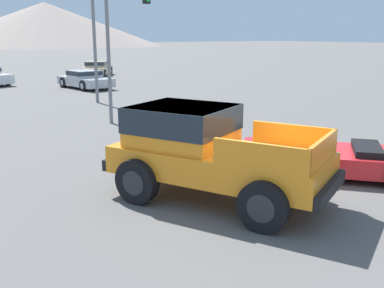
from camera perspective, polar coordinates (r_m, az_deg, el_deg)
name	(u,v)px	position (r m, az deg, el deg)	size (l,w,h in m)	color
ground_plane	(232,197)	(9.80, 5.07, -6.70)	(320.00, 320.00, 0.00)	#5B5956
orange_pickup_truck	(205,147)	(9.45, 1.63, -0.37)	(3.75, 5.09, 1.94)	orange
red_convertible_car	(333,159)	(11.73, 17.45, -1.77)	(4.33, 4.65, 1.03)	red
parked_car_silver	(85,79)	(30.05, -13.42, 8.03)	(2.39, 4.49, 1.14)	#B7BABF
parked_car_tan	(97,69)	(38.56, -11.94, 9.36)	(3.93, 4.52, 1.23)	tan
traffic_light_main	(117,17)	(23.86, -9.52, 15.63)	(3.49, 0.38, 6.15)	slate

